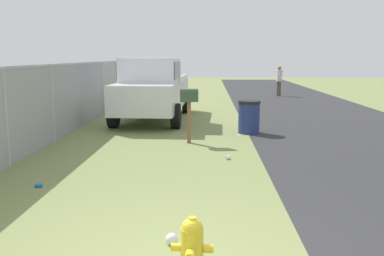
# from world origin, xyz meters

# --- Properties ---
(road_asphalt) EXTENTS (60.00, 5.67, 0.01)m
(road_asphalt) POSITION_xyz_m (6.00, -4.25, 0.00)
(road_asphalt) COLOR #2D2D30
(road_asphalt) RESTS_ON ground
(fire_hydrant) EXTENTS (0.39, 0.43, 0.61)m
(fire_hydrant) POSITION_xyz_m (-0.04, -0.16, 0.29)
(fire_hydrant) COLOR yellow
(fire_hydrant) RESTS_ON ground
(mailbox) EXTENTS (0.25, 0.46, 1.36)m
(mailbox) POSITION_xyz_m (6.58, 0.18, 1.08)
(mailbox) COLOR brown
(mailbox) RESTS_ON ground
(pickup_truck) EXTENTS (5.58, 2.30, 2.09)m
(pickup_truck) POSITION_xyz_m (10.42, 1.58, 1.11)
(pickup_truck) COLOR silver
(pickup_truck) RESTS_ON ground
(trash_bin) EXTENTS (0.63, 0.63, 0.92)m
(trash_bin) POSITION_xyz_m (8.04, -1.44, 0.46)
(trash_bin) COLOR navy
(trash_bin) RESTS_ON ground
(pedestrian) EXTENTS (0.44, 0.36, 1.61)m
(pedestrian) POSITION_xyz_m (19.60, -4.10, 0.93)
(pedestrian) COLOR #4C4238
(pedestrian) RESTS_ON ground
(fence_section) EXTENTS (15.12, 0.07, 1.96)m
(fence_section) POSITION_xyz_m (6.58, 3.61, 1.05)
(fence_section) COLOR #9EA3A8
(fence_section) RESTS_ON ground
(litter_cup_by_mailbox) EXTENTS (0.13, 0.13, 0.08)m
(litter_cup_by_mailbox) POSITION_xyz_m (4.87, -0.71, 0.04)
(litter_cup_by_mailbox) COLOR white
(litter_cup_by_mailbox) RESTS_ON ground
(litter_cup_near_hydrant) EXTENTS (0.10, 0.09, 0.08)m
(litter_cup_near_hydrant) POSITION_xyz_m (8.95, 0.61, 0.04)
(litter_cup_near_hydrant) COLOR white
(litter_cup_near_hydrant) RESTS_ON ground
(litter_can_midfield_a) EXTENTS (0.09, 0.13, 0.07)m
(litter_can_midfield_a) POSITION_xyz_m (2.78, 2.51, 0.03)
(litter_can_midfield_a) COLOR blue
(litter_can_midfield_a) RESTS_ON ground
(litter_wrapper_far_scatter) EXTENTS (0.14, 0.15, 0.01)m
(litter_wrapper_far_scatter) POSITION_xyz_m (7.73, -1.14, 0.00)
(litter_wrapper_far_scatter) COLOR silver
(litter_wrapper_far_scatter) RESTS_ON ground
(litter_bag_midfield_b) EXTENTS (0.14, 0.14, 0.14)m
(litter_bag_midfield_b) POSITION_xyz_m (0.67, 0.11, 0.07)
(litter_bag_midfield_b) COLOR silver
(litter_bag_midfield_b) RESTS_ON ground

